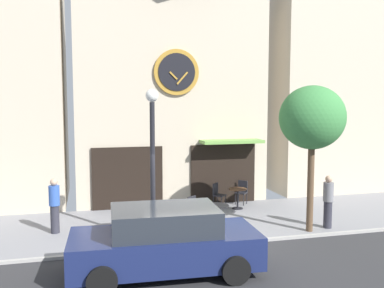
{
  "coord_description": "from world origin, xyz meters",
  "views": [
    {
      "loc": [
        -2.83,
        -10.8,
        3.94
      ],
      "look_at": [
        0.53,
        2.4,
        2.59
      ],
      "focal_mm": 39.51,
      "sensor_mm": 36.0,
      "label": 1
    }
  ],
  "objects_px": {
    "cafe_chair_near_tree": "(194,208)",
    "pedestrian_grey": "(328,201)",
    "cafe_table_center": "(238,195)",
    "parked_car_navy": "(165,241)",
    "cafe_table_center_left": "(217,211)",
    "cafe_chair_facing_wall": "(242,190)",
    "cafe_chair_corner": "(193,214)",
    "cafe_chair_curbside": "(218,193)",
    "street_lamp": "(153,165)",
    "cafe_chair_outer": "(152,216)",
    "street_tree": "(312,119)",
    "pedestrian_blue": "(54,205)",
    "cafe_table_near_curb": "(125,215)"
  },
  "relations": [
    {
      "from": "street_lamp",
      "to": "cafe_chair_outer",
      "type": "xyz_separation_m",
      "value": [
        0.08,
        0.72,
        -1.66
      ]
    },
    {
      "from": "street_lamp",
      "to": "cafe_chair_near_tree",
      "type": "relative_size",
      "value": 4.79
    },
    {
      "from": "cafe_chair_corner",
      "to": "cafe_chair_near_tree",
      "type": "bearing_deg",
      "value": 72.72
    },
    {
      "from": "cafe_table_near_curb",
      "to": "cafe_chair_corner",
      "type": "relative_size",
      "value": 0.83
    },
    {
      "from": "street_lamp",
      "to": "street_tree",
      "type": "bearing_deg",
      "value": -2.87
    },
    {
      "from": "street_lamp",
      "to": "cafe_chair_facing_wall",
      "type": "distance_m",
      "value": 5.66
    },
    {
      "from": "cafe_chair_near_tree",
      "to": "cafe_chair_curbside",
      "type": "xyz_separation_m",
      "value": [
        1.44,
        1.97,
        0.0
      ]
    },
    {
      "from": "street_tree",
      "to": "cafe_chair_near_tree",
      "type": "distance_m",
      "value": 4.66
    },
    {
      "from": "cafe_chair_outer",
      "to": "cafe_chair_curbside",
      "type": "xyz_separation_m",
      "value": [
        2.91,
        2.62,
        0.0
      ]
    },
    {
      "from": "street_lamp",
      "to": "cafe_chair_corner",
      "type": "bearing_deg",
      "value": 25.12
    },
    {
      "from": "street_tree",
      "to": "pedestrian_grey",
      "type": "relative_size",
      "value": 2.66
    },
    {
      "from": "cafe_chair_facing_wall",
      "to": "cafe_table_center_left",
      "type": "bearing_deg",
      "value": -124.22
    },
    {
      "from": "pedestrian_blue",
      "to": "parked_car_navy",
      "type": "relative_size",
      "value": 0.38
    },
    {
      "from": "cafe_chair_near_tree",
      "to": "cafe_chair_curbside",
      "type": "height_order",
      "value": "same"
    },
    {
      "from": "cafe_table_center_left",
      "to": "cafe_chair_corner",
      "type": "bearing_deg",
      "value": -170.78
    },
    {
      "from": "cafe_chair_near_tree",
      "to": "pedestrian_grey",
      "type": "distance_m",
      "value": 4.24
    },
    {
      "from": "street_tree",
      "to": "parked_car_navy",
      "type": "bearing_deg",
      "value": -157.03
    },
    {
      "from": "cafe_chair_corner",
      "to": "pedestrian_grey",
      "type": "distance_m",
      "value": 4.28
    },
    {
      "from": "street_lamp",
      "to": "cafe_table_center",
      "type": "relative_size",
      "value": 5.66
    },
    {
      "from": "cafe_chair_curbside",
      "to": "cafe_table_near_curb",
      "type": "bearing_deg",
      "value": -147.86
    },
    {
      "from": "street_tree",
      "to": "cafe_table_near_curb",
      "type": "height_order",
      "value": "street_tree"
    },
    {
      "from": "street_lamp",
      "to": "street_tree",
      "type": "distance_m",
      "value": 4.97
    },
    {
      "from": "cafe_table_near_curb",
      "to": "parked_car_navy",
      "type": "xyz_separation_m",
      "value": [
        0.61,
        -3.34,
        0.23
      ]
    },
    {
      "from": "street_lamp",
      "to": "pedestrian_grey",
      "type": "xyz_separation_m",
      "value": [
        5.53,
        -0.08,
        -1.33
      ]
    },
    {
      "from": "cafe_chair_facing_wall",
      "to": "cafe_chair_curbside",
      "type": "height_order",
      "value": "same"
    },
    {
      "from": "street_lamp",
      "to": "cafe_table_near_curb",
      "type": "relative_size",
      "value": 5.76
    },
    {
      "from": "cafe_chair_corner",
      "to": "parked_car_navy",
      "type": "relative_size",
      "value": 0.21
    },
    {
      "from": "street_tree",
      "to": "cafe_table_center",
      "type": "bearing_deg",
      "value": 110.77
    },
    {
      "from": "cafe_table_center",
      "to": "parked_car_navy",
      "type": "height_order",
      "value": "parked_car_navy"
    },
    {
      "from": "cafe_table_center_left",
      "to": "cafe_chair_curbside",
      "type": "distance_m",
      "value": 2.73
    },
    {
      "from": "cafe_chair_corner",
      "to": "parked_car_navy",
      "type": "xyz_separation_m",
      "value": [
        -1.41,
        -2.93,
        0.23
      ]
    },
    {
      "from": "cafe_table_center_left",
      "to": "cafe_chair_facing_wall",
      "type": "distance_m",
      "value": 3.42
    },
    {
      "from": "street_tree",
      "to": "cafe_chair_corner",
      "type": "distance_m",
      "value": 4.63
    },
    {
      "from": "street_tree",
      "to": "cafe_table_near_curb",
      "type": "bearing_deg",
      "value": 167.05
    },
    {
      "from": "cafe_chair_near_tree",
      "to": "pedestrian_blue",
      "type": "height_order",
      "value": "pedestrian_blue"
    },
    {
      "from": "street_tree",
      "to": "cafe_table_center_left",
      "type": "xyz_separation_m",
      "value": [
        -2.67,
        0.99,
        -2.92
      ]
    },
    {
      "from": "cafe_table_center",
      "to": "cafe_chair_curbside",
      "type": "relative_size",
      "value": 0.85
    },
    {
      "from": "cafe_chair_facing_wall",
      "to": "pedestrian_grey",
      "type": "xyz_separation_m",
      "value": [
        1.47,
        -3.66,
        0.33
      ]
    },
    {
      "from": "cafe_table_near_curb",
      "to": "pedestrian_blue",
      "type": "xyz_separation_m",
      "value": [
        -2.06,
        0.47,
        0.34
      ]
    },
    {
      "from": "cafe_table_center",
      "to": "cafe_chair_near_tree",
      "type": "bearing_deg",
      "value": -144.06
    },
    {
      "from": "street_tree",
      "to": "cafe_chair_facing_wall",
      "type": "distance_m",
      "value": 4.87
    },
    {
      "from": "cafe_chair_near_tree",
      "to": "cafe_chair_outer",
      "type": "bearing_deg",
      "value": -156.13
    },
    {
      "from": "street_lamp",
      "to": "cafe_chair_outer",
      "type": "bearing_deg",
      "value": 83.82
    },
    {
      "from": "cafe_chair_outer",
      "to": "cafe_chair_curbside",
      "type": "distance_m",
      "value": 3.92
    },
    {
      "from": "cafe_table_center",
      "to": "cafe_chair_curbside",
      "type": "distance_m",
      "value": 0.79
    },
    {
      "from": "cafe_table_center_left",
      "to": "cafe_chair_outer",
      "type": "distance_m",
      "value": 2.06
    },
    {
      "from": "street_tree",
      "to": "pedestrian_grey",
      "type": "xyz_separation_m",
      "value": [
        0.73,
        0.16,
        -2.6
      ]
    },
    {
      "from": "cafe_table_near_curb",
      "to": "cafe_table_center",
      "type": "distance_m",
      "value": 4.7
    },
    {
      "from": "pedestrian_blue",
      "to": "pedestrian_grey",
      "type": "distance_m",
      "value": 8.44
    },
    {
      "from": "cafe_table_center",
      "to": "cafe_chair_outer",
      "type": "distance_m",
      "value": 4.14
    }
  ]
}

